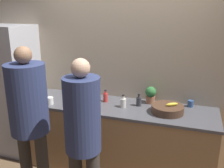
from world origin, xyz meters
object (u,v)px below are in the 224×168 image
(cup_white, at_px, (50,101))
(bottle_dark, at_px, (139,101))
(fruit_bowl, at_px, (168,109))
(bottle_clear, at_px, (123,102))
(person_center, at_px, (83,132))
(cup_blue, at_px, (190,104))
(person_left, at_px, (29,111))
(bottle_red, at_px, (105,97))
(refrigerator, at_px, (9,90))
(utensil_crock, at_px, (72,90))
(potted_plant, at_px, (151,94))

(cup_white, bearing_deg, bottle_dark, 15.53)
(fruit_bowl, height_order, bottle_clear, bottle_clear)
(person_center, distance_m, fruit_bowl, 1.12)
(cup_blue, bearing_deg, person_center, -128.05)
(bottle_dark, distance_m, cup_blue, 0.65)
(person_left, distance_m, person_center, 0.68)
(bottle_clear, relative_size, cup_blue, 1.98)
(bottle_dark, distance_m, bottle_red, 0.45)
(person_left, bearing_deg, cup_blue, 34.08)
(person_center, relative_size, bottle_clear, 10.50)
(refrigerator, bearing_deg, person_center, -30.06)
(cup_blue, bearing_deg, fruit_bowl, -131.27)
(fruit_bowl, distance_m, cup_white, 1.48)
(cup_white, bearing_deg, person_center, -41.47)
(fruit_bowl, xyz_separation_m, utensil_crock, (-1.36, 0.23, 0.03))
(person_left, distance_m, potted_plant, 1.51)
(bottle_clear, distance_m, cup_white, 0.94)
(fruit_bowl, bearing_deg, refrigerator, 178.70)
(person_left, distance_m, utensil_crock, 1.02)
(person_left, height_order, person_center, person_left)
(refrigerator, bearing_deg, fruit_bowl, -1.30)
(refrigerator, height_order, cup_blue, refrigerator)
(cup_blue, bearing_deg, bottle_clear, -160.22)
(cup_blue, bearing_deg, refrigerator, -174.83)
(cup_blue, height_order, potted_plant, potted_plant)
(person_left, bearing_deg, bottle_red, 60.00)
(bottle_dark, bearing_deg, utensil_crock, 172.97)
(cup_blue, relative_size, potted_plant, 0.37)
(refrigerator, relative_size, person_center, 1.11)
(bottle_red, relative_size, cup_blue, 1.98)
(utensil_crock, bearing_deg, bottle_clear, -15.46)
(person_left, relative_size, bottle_clear, 10.86)
(person_left, height_order, bottle_red, person_left)
(cup_white, xyz_separation_m, potted_plant, (1.22, 0.45, 0.07))
(bottle_dark, bearing_deg, cup_blue, 16.20)
(refrigerator, relative_size, bottle_clear, 11.66)
(utensil_crock, relative_size, cup_blue, 3.14)
(fruit_bowl, height_order, cup_blue, fruit_bowl)
(bottle_red, relative_size, cup_white, 1.73)
(refrigerator, xyz_separation_m, cup_white, (0.85, -0.25, 0.02))
(bottle_clear, xyz_separation_m, potted_plant, (0.29, 0.25, 0.06))
(bottle_clear, height_order, potted_plant, potted_plant)
(bottle_red, bearing_deg, fruit_bowl, -7.68)
(fruit_bowl, xyz_separation_m, bottle_red, (-0.82, 0.11, 0.02))
(potted_plant, bearing_deg, utensil_crock, -178.88)
(utensil_crock, bearing_deg, person_center, -58.44)
(cup_blue, bearing_deg, utensil_crock, -177.95)
(cup_blue, bearing_deg, bottle_red, -170.74)
(fruit_bowl, relative_size, potted_plant, 1.70)
(bottle_dark, height_order, cup_white, bottle_dark)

